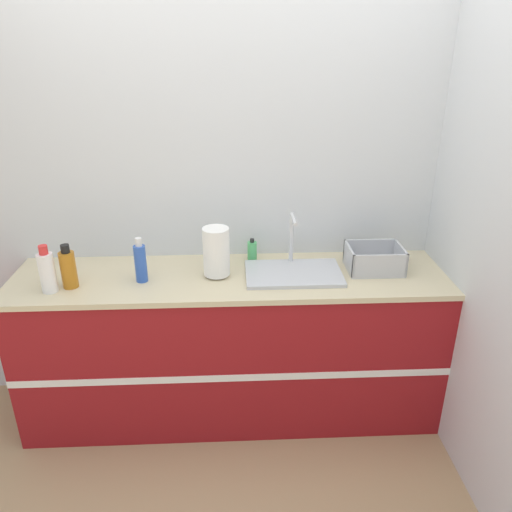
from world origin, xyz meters
The scene contains 11 objects.
ground_plane centered at (0.00, 0.00, 0.00)m, with size 12.00×12.00×0.00m, color tan.
wall_back centered at (0.00, 0.59, 1.30)m, with size 4.71×0.06×2.60m.
wall_right centered at (1.18, 0.28, 1.30)m, with size 0.06×2.56×2.60m.
counter_cabinet centered at (0.00, 0.28, 0.45)m, with size 2.33×0.58×0.89m.
sink centered at (0.34, 0.27, 0.92)m, with size 0.51×0.33×0.30m.
paper_towel_roll centered at (-0.07, 0.28, 1.03)m, with size 0.14×0.14×0.27m.
dish_rack centered at (0.78, 0.31, 0.95)m, with size 0.29×0.23×0.13m.
bottle_amber centered at (-0.81, 0.18, 1.00)m, with size 0.08×0.08×0.23m.
bottle_blue centered at (-0.46, 0.23, 1.00)m, with size 0.06×0.06×0.24m.
bottle_white_spray centered at (-0.90, 0.14, 1.00)m, with size 0.08×0.08×0.25m.
soap_dispenser centered at (0.12, 0.46, 0.95)m, with size 0.05×0.05×0.13m.
Camera 1 is at (0.02, -2.12, 2.07)m, focal length 35.00 mm.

